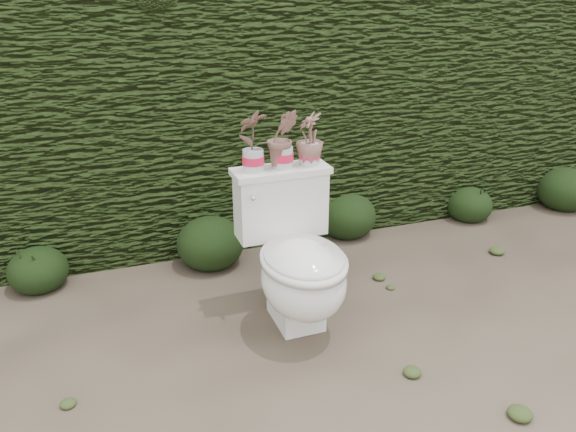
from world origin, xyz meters
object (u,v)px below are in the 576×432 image
object	(u,v)px
potted_plant_center	(283,140)
toilet	(297,262)
potted_plant_left	(253,142)
potted_plant_right	(310,140)

from	to	relation	value
potted_plant_center	toilet	bearing A→B (deg)	-84.80
toilet	potted_plant_left	bearing A→B (deg)	121.13
potted_plant_left	potted_plant_right	distance (m)	0.30
potted_plant_center	potted_plant_left	bearing A→B (deg)	-172.37
potted_plant_left	potted_plant_center	bearing A→B (deg)	159.28
toilet	potted_plant_center	xyz separation A→B (m)	(0.01, 0.24, 0.56)
toilet	potted_plant_right	bearing A→B (deg)	56.86
potted_plant_left	potted_plant_center	distance (m)	0.16
potted_plant_right	potted_plant_left	bearing A→B (deg)	-84.60
potted_plant_left	potted_plant_right	bearing A→B (deg)	159.28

